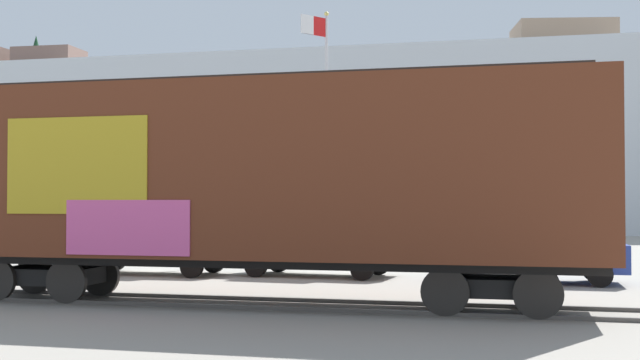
% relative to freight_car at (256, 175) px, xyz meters
% --- Properties ---
extents(ground_plane, '(260.00, 260.00, 0.00)m').
position_rel_freight_car_xyz_m(ground_plane, '(-0.56, 0.00, -2.72)').
color(ground_plane, gray).
extents(track, '(60.01, 2.98, 0.08)m').
position_rel_freight_car_xyz_m(track, '(0.95, -0.01, -2.68)').
color(track, '#4C4742').
rests_on(track, ground_plane).
extents(freight_car, '(14.27, 3.00, 4.83)m').
position_rel_freight_car_xyz_m(freight_car, '(0.00, 0.00, 0.00)').
color(freight_car, '#5B2B19').
rests_on(freight_car, ground_plane).
extents(flagpole, '(0.84, 1.10, 9.33)m').
position_rel_freight_car_xyz_m(flagpole, '(-1.63, 13.33, 2.96)').
color(flagpole, silver).
rests_on(flagpole, ground_plane).
extents(hillside, '(139.50, 37.55, 17.13)m').
position_rel_freight_car_xyz_m(hillside, '(-0.59, 55.28, 3.58)').
color(hillside, silver).
rests_on(hillside, ground_plane).
extents(parked_car_white, '(4.80, 1.97, 1.54)m').
position_rel_freight_car_xyz_m(parked_car_white, '(-5.23, 6.06, -1.93)').
color(parked_car_white, silver).
rests_on(parked_car_white, ground_plane).
extents(parked_car_silver, '(4.79, 2.33, 1.59)m').
position_rel_freight_car_xyz_m(parked_car_silver, '(-0.28, 6.60, -1.91)').
color(parked_car_silver, '#B7BABF').
rests_on(parked_car_silver, ground_plane).
extents(parked_car_blue, '(4.66, 1.94, 1.66)m').
position_rel_freight_car_xyz_m(parked_car_blue, '(5.77, 6.08, -1.89)').
color(parked_car_blue, navy).
rests_on(parked_car_blue, ground_plane).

